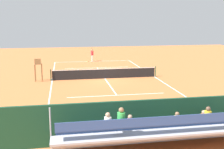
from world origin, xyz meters
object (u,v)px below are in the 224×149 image
(umpire_chair, at_px, (38,67))
(tennis_ball_near, at_px, (82,66))
(equipment_bag, at_px, (157,130))
(tennis_net, at_px, (105,73))
(tennis_player, at_px, (92,54))
(tennis_racket, at_px, (87,62))
(bleacher_stand, at_px, (159,132))
(courtside_bench, at_px, (193,120))

(umpire_chair, bearing_deg, tennis_ball_near, -120.65)
(umpire_chair, height_order, equipment_bag, umpire_chair)
(tennis_net, relative_size, equipment_bag, 11.44)
(equipment_bag, xyz_separation_m, tennis_ball_near, (2.33, -20.91, -0.15))
(equipment_bag, distance_m, tennis_player, 24.29)
(umpire_chair, xyz_separation_m, tennis_ball_near, (-4.54, -7.67, -1.28))
(tennis_racket, bearing_deg, tennis_net, 94.34)
(tennis_net, relative_size, bleacher_stand, 1.14)
(bleacher_stand, relative_size, tennis_player, 4.70)
(bleacher_stand, height_order, tennis_racket, bleacher_stand)
(tennis_ball_near, bearing_deg, bleacher_stand, 94.31)
(tennis_net, xyz_separation_m, tennis_ball_near, (1.66, -7.51, -0.47))
(bleacher_stand, xyz_separation_m, tennis_ball_near, (1.72, -22.86, -0.90))
(tennis_ball_near, bearing_deg, tennis_net, 102.44)
(bleacher_stand, bearing_deg, tennis_player, -89.70)
(equipment_bag, bearing_deg, bleacher_stand, 72.66)
(bleacher_stand, height_order, tennis_ball_near, bleacher_stand)
(tennis_net, xyz_separation_m, umpire_chair, (6.20, 0.15, 0.81))
(bleacher_stand, height_order, courtside_bench, bleacher_stand)
(tennis_racket, bearing_deg, tennis_player, -175.00)
(umpire_chair, xyz_separation_m, equipment_bag, (-6.87, 13.25, -1.13))
(tennis_racket, xyz_separation_m, tennis_ball_near, (0.84, 3.29, 0.02))
(tennis_player, distance_m, tennis_racket, 1.25)
(umpire_chair, xyz_separation_m, courtside_bench, (-8.85, 13.12, -0.76))
(courtside_bench, bearing_deg, bleacher_stand, 38.77)
(umpire_chair, xyz_separation_m, tennis_player, (-6.12, -11.02, -0.30))
(equipment_bag, relative_size, tennis_ball_near, 13.64)
(umpire_chair, relative_size, equipment_bag, 2.38)
(courtside_bench, height_order, equipment_bag, courtside_bench)
(courtside_bench, xyz_separation_m, tennis_player, (2.72, -24.14, 0.46))
(tennis_net, relative_size, courtside_bench, 5.72)
(tennis_net, distance_m, tennis_player, 10.88)
(courtside_bench, height_order, tennis_racket, courtside_bench)
(bleacher_stand, bearing_deg, tennis_net, -89.76)
(tennis_net, bearing_deg, tennis_racket, -85.66)
(umpire_chair, relative_size, tennis_player, 1.11)
(bleacher_stand, distance_m, tennis_ball_near, 22.94)
(courtside_bench, bearing_deg, tennis_racket, -81.81)
(bleacher_stand, height_order, tennis_player, bleacher_stand)
(equipment_bag, bearing_deg, tennis_ball_near, -83.65)
(tennis_racket, bearing_deg, bleacher_stand, 91.94)
(tennis_net, relative_size, tennis_racket, 17.59)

